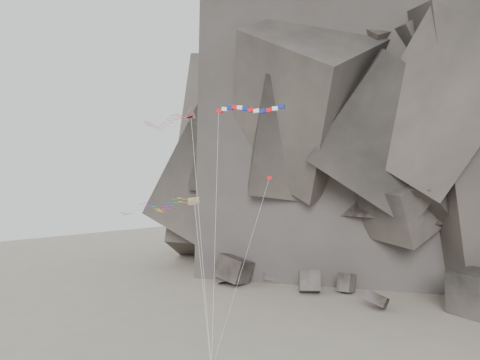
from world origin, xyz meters
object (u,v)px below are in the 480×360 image
Objects in this scene: banner_kite at (249,111)px; pennant_kite at (258,214)px; parafoil_kite at (153,207)px; delta_kite at (164,122)px.

pennant_kite is at bearing -51.72° from banner_kite.
parafoil_kite is at bearing 175.44° from pennant_kite.
banner_kite reaches higher than parafoil_kite.
pennant_kite is at bearing 9.41° from delta_kite.
banner_kite is 1.45× the size of pennant_kite.
delta_kite is 1.01× the size of banner_kite.
delta_kite is 1.46× the size of pennant_kite.
delta_kite is at bearing 173.48° from banner_kite.
parafoil_kite is (0.31, -2.08, -10.99)m from delta_kite.
banner_kite is 1.30× the size of parafoil_kite.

